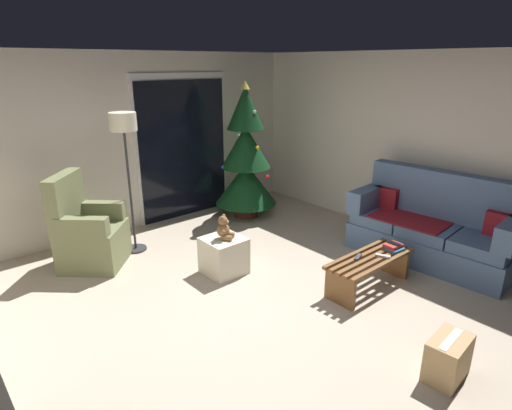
# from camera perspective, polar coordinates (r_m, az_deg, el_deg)

# --- Properties ---
(ground_plane) EXTENTS (7.00, 7.00, 0.00)m
(ground_plane) POSITION_cam_1_polar(r_m,az_deg,el_deg) (4.29, 2.15, -14.32)
(ground_plane) COLOR #B2A38E
(wall_back) EXTENTS (5.72, 0.12, 2.50)m
(wall_back) POSITION_cam_1_polar(r_m,az_deg,el_deg) (6.28, -17.29, 7.99)
(wall_back) COLOR beige
(wall_back) RESTS_ON ground
(wall_right) EXTENTS (0.12, 6.00, 2.50)m
(wall_right) POSITION_cam_1_polar(r_m,az_deg,el_deg) (6.03, 22.80, 6.95)
(wall_right) COLOR beige
(wall_right) RESTS_ON ground
(patio_door_frame) EXTENTS (1.60, 0.02, 2.20)m
(patio_door_frame) POSITION_cam_1_polar(r_m,az_deg,el_deg) (6.64, -9.86, 7.80)
(patio_door_frame) COLOR silver
(patio_door_frame) RESTS_ON ground
(patio_door_glass) EXTENTS (1.50, 0.02, 2.10)m
(patio_door_glass) POSITION_cam_1_polar(r_m,az_deg,el_deg) (6.64, -9.76, 7.36)
(patio_door_glass) COLOR black
(patio_door_glass) RESTS_ON ground
(couch) EXTENTS (0.92, 1.99, 1.08)m
(couch) POSITION_cam_1_polar(r_m,az_deg,el_deg) (5.61, 22.89, -2.99)
(couch) COLOR slate
(couch) RESTS_ON ground
(coffee_table) EXTENTS (1.10, 0.40, 0.37)m
(coffee_table) POSITION_cam_1_polar(r_m,az_deg,el_deg) (4.73, 15.16, -8.17)
(coffee_table) COLOR brown
(coffee_table) RESTS_ON ground
(remote_graphite) EXTENTS (0.16, 0.09, 0.02)m
(remote_graphite) POSITION_cam_1_polar(r_m,az_deg,el_deg) (4.62, 13.73, -6.90)
(remote_graphite) COLOR #333338
(remote_graphite) RESTS_ON coffee_table
(remote_silver) EXTENTS (0.10, 0.16, 0.02)m
(remote_silver) POSITION_cam_1_polar(r_m,az_deg,el_deg) (4.71, 16.90, -6.66)
(remote_silver) COLOR #ADADB2
(remote_silver) RESTS_ON coffee_table
(book_stack) EXTENTS (0.20, 0.19, 0.06)m
(book_stack) POSITION_cam_1_polar(r_m,az_deg,el_deg) (4.91, 18.25, -5.46)
(book_stack) COLOR #285684
(book_stack) RESTS_ON coffee_table
(cell_phone) EXTENTS (0.08, 0.15, 0.01)m
(cell_phone) POSITION_cam_1_polar(r_m,az_deg,el_deg) (4.92, 18.27, -4.96)
(cell_phone) COLOR black
(cell_phone) RESTS_ON book_stack
(christmas_tree) EXTENTS (0.96, 0.96, 2.09)m
(christmas_tree) POSITION_cam_1_polar(r_m,az_deg,el_deg) (6.48, -1.40, 6.21)
(christmas_tree) COLOR #4C1E19
(christmas_tree) RESTS_ON ground
(armchair) EXTENTS (0.97, 0.97, 1.13)m
(armchair) POSITION_cam_1_polar(r_m,az_deg,el_deg) (5.41, -21.89, -3.63)
(armchair) COLOR olive
(armchair) RESTS_ON ground
(floor_lamp) EXTENTS (0.32, 0.32, 1.78)m
(floor_lamp) POSITION_cam_1_polar(r_m,az_deg,el_deg) (5.35, -17.49, 8.98)
(floor_lamp) COLOR #2D2D30
(floor_lamp) RESTS_ON ground
(ottoman) EXTENTS (0.44, 0.44, 0.43)m
(ottoman) POSITION_cam_1_polar(r_m,az_deg,el_deg) (4.91, -4.40, -6.87)
(ottoman) COLOR beige
(ottoman) RESTS_ON ground
(teddy_bear_chestnut) EXTENTS (0.21, 0.22, 0.29)m
(teddy_bear_chestnut) POSITION_cam_1_polar(r_m,az_deg,el_deg) (4.77, -4.38, -3.24)
(teddy_bear_chestnut) COLOR brown
(teddy_bear_chestnut) RESTS_ON ottoman
(cardboard_box_taped_mid_floor) EXTENTS (0.41, 0.28, 0.35)m
(cardboard_box_taped_mid_floor) POSITION_cam_1_polar(r_m,az_deg,el_deg) (3.76, 24.66, -18.40)
(cardboard_box_taped_mid_floor) COLOR tan
(cardboard_box_taped_mid_floor) RESTS_ON ground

